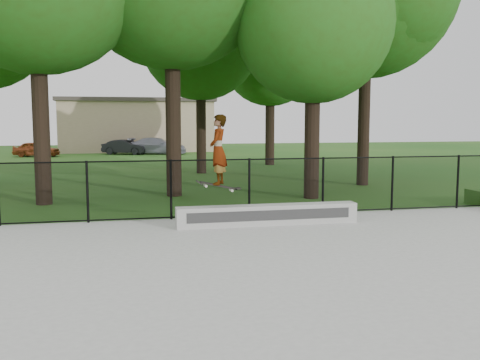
% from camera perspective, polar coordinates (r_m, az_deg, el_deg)
% --- Properties ---
extents(ground, '(100.00, 100.00, 0.00)m').
position_cam_1_polar(ground, '(8.34, 10.54, -11.30)').
color(ground, '#1C5517').
rests_on(ground, ground).
extents(concrete_slab, '(14.00, 12.00, 0.06)m').
position_cam_1_polar(concrete_slab, '(8.33, 10.54, -11.11)').
color(concrete_slab, '#9E9F99').
rests_on(concrete_slab, ground).
extents(grind_ledge, '(4.33, 0.40, 0.48)m').
position_cam_1_polar(grind_ledge, '(12.65, 3.00, -3.73)').
color(grind_ledge, '#AEAEA9').
rests_on(grind_ledge, concrete_slab).
extents(car_a, '(3.29, 1.98, 1.05)m').
position_cam_1_polar(car_a, '(39.79, -20.89, 3.09)').
color(car_a, '#9C421C').
rests_on(car_a, ground).
extents(car_b, '(3.21, 2.15, 1.09)m').
position_cam_1_polar(car_b, '(40.64, -12.17, 3.45)').
color(car_b, black).
rests_on(car_b, ground).
extents(car_c, '(4.22, 2.67, 1.23)m').
position_cam_1_polar(car_c, '(40.43, -8.77, 3.61)').
color(car_c, gray).
rests_on(car_c, ground).
extents(skater_airborne, '(0.83, 0.68, 1.77)m').
position_cam_1_polar(skater_airborne, '(12.15, -2.34, 3.08)').
color(skater_airborne, black).
rests_on(skater_airborne, ground).
extents(chainlink_fence, '(16.06, 0.06, 1.50)m').
position_cam_1_polar(chainlink_fence, '(13.68, 1.00, -0.78)').
color(chainlink_fence, black).
rests_on(chainlink_fence, concrete_slab).
extents(tree_row, '(20.86, 18.37, 10.95)m').
position_cam_1_polar(tree_row, '(21.14, -4.81, 18.13)').
color(tree_row, black).
rests_on(tree_row, ground).
extents(distant_building, '(12.40, 6.40, 4.30)m').
position_cam_1_polar(distant_building, '(45.32, -10.94, 5.82)').
color(distant_building, tan).
rests_on(distant_building, ground).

